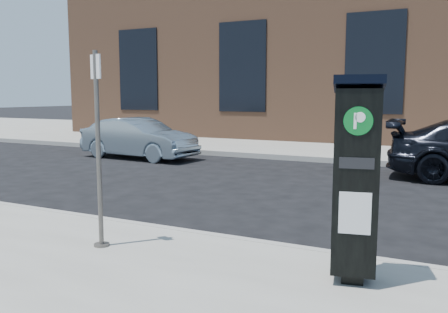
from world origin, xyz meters
The scene contains 8 objects.
ground centered at (0.00, 0.00, 0.00)m, with size 120.00×120.00×0.00m, color black.
sidewalk_far centered at (0.00, 14.00, 0.07)m, with size 60.00×12.00×0.15m, color gray.
curb_near centered at (0.00, -0.02, 0.07)m, with size 60.00×0.12×0.16m, color #9E9B93.
curb_far centered at (0.00, 8.02, 0.07)m, with size 60.00×0.12×0.16m, color #9E9B93.
building centered at (0.00, 17.00, 4.15)m, with size 28.00×10.05×8.25m.
parking_kiosk centered at (1.93, -0.78, 1.14)m, with size 0.51×0.47×1.94m.
sign_pole centered at (-0.92, -1.02, 1.27)m, with size 0.19×0.18×2.26m.
car_silver centered at (-5.89, 6.40, 0.61)m, with size 1.29×3.70×1.22m, color gray.
Camera 1 is at (2.77, -5.19, 1.91)m, focal length 38.00 mm.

